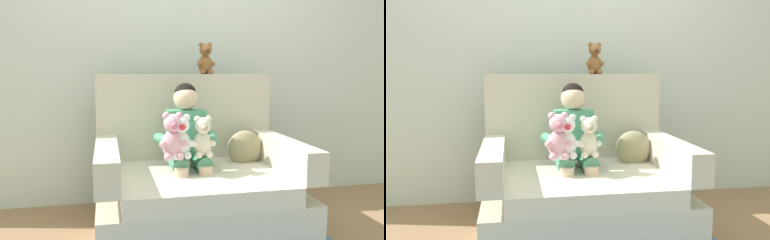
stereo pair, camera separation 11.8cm
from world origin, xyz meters
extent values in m
plane|color=#936D4C|center=(0.00, 0.00, 0.00)|extent=(8.00, 8.00, 0.00)
cube|color=silver|center=(0.00, 0.77, 1.30)|extent=(6.00, 0.10, 2.60)
cube|color=beige|center=(0.00, 0.00, 0.15)|extent=(1.32, 1.02, 0.30)
cube|color=beige|center=(0.00, -0.07, 0.36)|extent=(1.04, 0.88, 0.12)
cube|color=beige|center=(0.00, 0.44, 0.73)|extent=(1.32, 0.14, 0.63)
cube|color=beige|center=(-0.59, -0.07, 0.52)|extent=(0.14, 0.88, 0.20)
cube|color=beige|center=(0.59, -0.07, 0.52)|extent=(0.14, 0.88, 0.20)
cube|color=#4C9370|center=(-0.05, 0.16, 0.64)|extent=(0.26, 0.16, 0.34)
sphere|color=beige|center=(-0.05, 0.16, 0.89)|extent=(0.17, 0.17, 0.17)
sphere|color=black|center=(-0.05, 0.17, 0.92)|extent=(0.16, 0.16, 0.16)
cylinder|color=#4C9370|center=(-0.13, 0.03, 0.47)|extent=(0.11, 0.26, 0.11)
cylinder|color=beige|center=(-0.13, -0.10, 0.32)|extent=(0.09, 0.09, 0.30)
cylinder|color=#4C9370|center=(0.03, 0.03, 0.47)|extent=(0.11, 0.26, 0.11)
cylinder|color=beige|center=(0.03, -0.10, 0.32)|extent=(0.09, 0.09, 0.30)
cylinder|color=#4C9370|center=(-0.21, 0.04, 0.62)|extent=(0.13, 0.27, 0.07)
cylinder|color=#4C9370|center=(0.11, 0.04, 0.62)|extent=(0.13, 0.27, 0.07)
ellipsoid|color=#EAA8BC|center=(-0.18, -0.07, 0.62)|extent=(0.14, 0.12, 0.18)
sphere|color=#EAA8BC|center=(-0.18, -0.08, 0.75)|extent=(0.12, 0.12, 0.12)
sphere|color=#CC6684|center=(-0.18, -0.14, 0.75)|extent=(0.04, 0.04, 0.04)
sphere|color=#EAA8BC|center=(-0.22, -0.08, 0.80)|extent=(0.05, 0.05, 0.05)
sphere|color=#EAA8BC|center=(-0.25, -0.11, 0.63)|extent=(0.05, 0.05, 0.05)
sphere|color=#EAA8BC|center=(-0.22, -0.13, 0.55)|extent=(0.05, 0.05, 0.05)
sphere|color=#EAA8BC|center=(-0.14, -0.08, 0.80)|extent=(0.05, 0.05, 0.05)
sphere|color=#EAA8BC|center=(-0.11, -0.11, 0.63)|extent=(0.05, 0.05, 0.05)
sphere|color=#EAA8BC|center=(-0.14, -0.13, 0.55)|extent=(0.05, 0.05, 0.05)
ellipsoid|color=silver|center=(0.02, -0.05, 0.61)|extent=(0.12, 0.10, 0.16)
sphere|color=silver|center=(0.02, -0.06, 0.73)|extent=(0.10, 0.10, 0.10)
sphere|color=tan|center=(0.02, -0.11, 0.72)|extent=(0.04, 0.04, 0.04)
sphere|color=silver|center=(-0.02, -0.06, 0.77)|extent=(0.04, 0.04, 0.04)
sphere|color=silver|center=(-0.04, -0.08, 0.62)|extent=(0.04, 0.04, 0.04)
sphere|color=silver|center=(-0.01, -0.10, 0.55)|extent=(0.05, 0.05, 0.05)
sphere|color=silver|center=(0.06, -0.06, 0.77)|extent=(0.04, 0.04, 0.04)
sphere|color=silver|center=(0.08, -0.08, 0.62)|extent=(0.04, 0.04, 0.04)
sphere|color=silver|center=(0.05, -0.10, 0.55)|extent=(0.05, 0.05, 0.05)
ellipsoid|color=white|center=(-0.13, -0.06, 0.61)|extent=(0.13, 0.11, 0.17)
sphere|color=white|center=(-0.13, -0.07, 0.74)|extent=(0.11, 0.11, 0.11)
sphere|color=#DB333D|center=(-0.13, -0.12, 0.73)|extent=(0.04, 0.04, 0.04)
sphere|color=white|center=(-0.16, -0.07, 0.79)|extent=(0.04, 0.04, 0.04)
sphere|color=white|center=(-0.19, -0.09, 0.62)|extent=(0.04, 0.04, 0.04)
sphere|color=white|center=(-0.16, -0.11, 0.55)|extent=(0.05, 0.05, 0.05)
sphere|color=white|center=(-0.09, -0.07, 0.79)|extent=(0.04, 0.04, 0.04)
sphere|color=white|center=(-0.06, -0.09, 0.62)|extent=(0.04, 0.04, 0.04)
sphere|color=white|center=(-0.09, -0.11, 0.55)|extent=(0.05, 0.05, 0.05)
ellipsoid|color=brown|center=(0.16, 0.44, 1.12)|extent=(0.11, 0.09, 0.14)
sphere|color=brown|center=(0.16, 0.43, 1.23)|extent=(0.09, 0.09, 0.09)
sphere|color=#4C2D19|center=(0.16, 0.39, 1.23)|extent=(0.04, 0.04, 0.04)
sphere|color=brown|center=(0.13, 0.44, 1.27)|extent=(0.04, 0.04, 0.04)
sphere|color=brown|center=(0.11, 0.41, 1.13)|extent=(0.04, 0.04, 0.04)
sphere|color=brown|center=(0.13, 0.40, 1.07)|extent=(0.04, 0.04, 0.04)
sphere|color=brown|center=(0.19, 0.44, 1.27)|extent=(0.04, 0.04, 0.04)
sphere|color=brown|center=(0.21, 0.41, 1.13)|extent=(0.04, 0.04, 0.04)
sphere|color=brown|center=(0.19, 0.40, 1.07)|extent=(0.04, 0.04, 0.04)
ellipsoid|color=#998C66|center=(0.40, 0.19, 0.52)|extent=(0.27, 0.13, 0.26)
camera|label=1|loc=(-0.58, -2.53, 1.10)|focal=37.36mm
camera|label=2|loc=(-0.47, -2.55, 1.10)|focal=37.36mm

